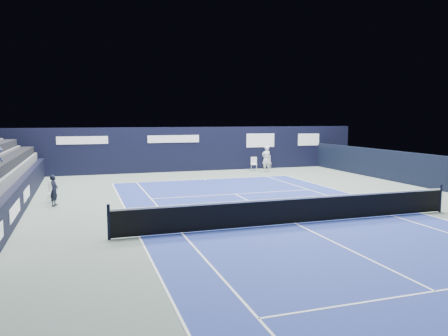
# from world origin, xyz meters

# --- Properties ---
(ground) EXTENTS (48.00, 48.00, 0.00)m
(ground) POSITION_xyz_m (0.00, 2.00, 0.00)
(ground) COLOR #596960
(ground) RESTS_ON ground
(court_surface) EXTENTS (10.97, 23.77, 0.01)m
(court_surface) POSITION_xyz_m (0.00, 0.00, 0.00)
(court_surface) COLOR navy
(court_surface) RESTS_ON ground
(enclosure_wall_right) EXTENTS (0.30, 22.00, 1.80)m
(enclosure_wall_right) POSITION_xyz_m (10.50, 6.00, 0.90)
(enclosure_wall_right) COLOR black
(enclosure_wall_right) RESTS_ON ground
(folding_chair_back_a) EXTENTS (0.54, 0.56, 0.97)m
(folding_chair_back_a) POSITION_xyz_m (4.60, 15.23, 0.65)
(folding_chair_back_a) COLOR silver
(folding_chair_back_a) RESTS_ON ground
(folding_chair_back_b) EXTENTS (0.54, 0.53, 1.02)m
(folding_chair_back_b) POSITION_xyz_m (5.91, 15.79, 0.58)
(folding_chair_back_b) COLOR silver
(folding_chair_back_b) RESTS_ON ground
(line_judge_chair) EXTENTS (0.41, 0.39, 0.84)m
(line_judge_chair) POSITION_xyz_m (-8.41, 7.05, 0.48)
(line_judge_chair) COLOR silver
(line_judge_chair) RESTS_ON ground
(line_judge) EXTENTS (0.44, 0.55, 1.32)m
(line_judge) POSITION_xyz_m (-8.27, 6.10, 0.66)
(line_judge) COLOR black
(line_judge) RESTS_ON ground
(court_markings) EXTENTS (11.03, 23.83, 0.00)m
(court_markings) POSITION_xyz_m (0.00, 0.00, 0.01)
(court_markings) COLOR white
(court_markings) RESTS_ON court_surface
(tennis_net) EXTENTS (12.90, 0.10, 1.10)m
(tennis_net) POSITION_xyz_m (0.00, 0.00, 0.51)
(tennis_net) COLOR black
(tennis_net) RESTS_ON ground
(back_sponsor_wall) EXTENTS (26.00, 0.63, 3.10)m
(back_sponsor_wall) POSITION_xyz_m (0.01, 16.50, 1.55)
(back_sponsor_wall) COLOR black
(back_sponsor_wall) RESTS_ON ground
(side_barrier_left) EXTENTS (0.33, 22.00, 1.20)m
(side_barrier_left) POSITION_xyz_m (-9.50, 5.97, 0.60)
(side_barrier_left) COLOR black
(side_barrier_left) RESTS_ON ground
(tennis_player) EXTENTS (0.72, 0.87, 1.82)m
(tennis_player) POSITION_xyz_m (5.16, 14.30, 0.91)
(tennis_player) COLOR white
(tennis_player) RESTS_ON ground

